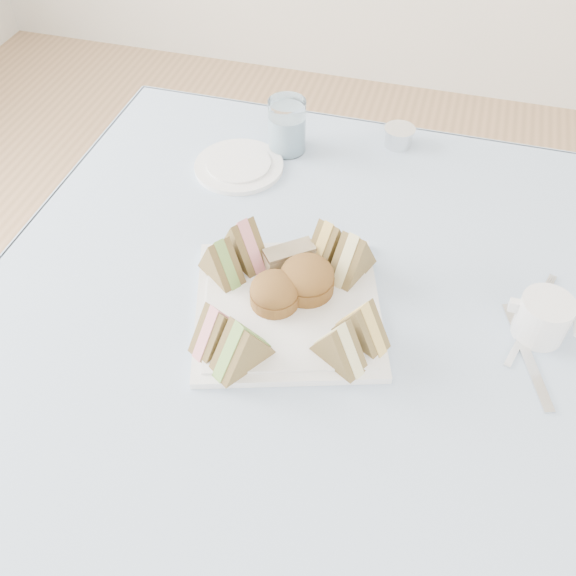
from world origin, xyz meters
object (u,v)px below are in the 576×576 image
(table, at_px, (305,429))
(creamer_jug, at_px, (543,318))
(water_glass, at_px, (287,126))
(serving_plate, at_px, (288,308))

(table, relative_size, creamer_jug, 11.97)
(table, distance_m, creamer_jug, 0.53)
(table, distance_m, water_glass, 0.58)
(creamer_jug, bearing_deg, table, -174.60)
(serving_plate, xyz_separation_m, creamer_jug, (0.36, 0.06, 0.03))
(table, xyz_separation_m, serving_plate, (-0.03, -0.03, 0.38))
(table, distance_m, serving_plate, 0.38)
(table, relative_size, water_glass, 8.62)
(serving_plate, height_order, water_glass, water_glass)
(table, height_order, water_glass, water_glass)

